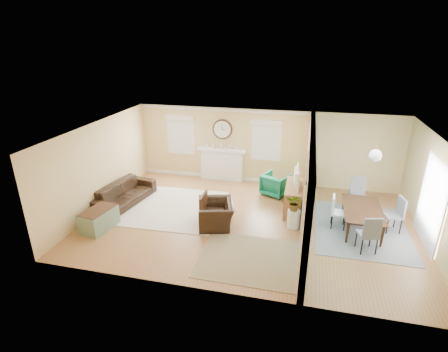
{
  "coord_description": "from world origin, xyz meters",
  "views": [
    {
      "loc": [
        1.33,
        -8.55,
        4.84
      ],
      "look_at": [
        -0.8,
        0.3,
        1.2
      ],
      "focal_mm": 28.0,
      "sensor_mm": 36.0,
      "label": 1
    }
  ],
  "objects_px": {
    "green_chair": "(275,184)",
    "sofa": "(125,193)",
    "eames_chair": "(216,214)",
    "credenza": "(293,198)",
    "dining_table": "(363,219)"
  },
  "relations": [
    {
      "from": "eames_chair",
      "to": "green_chair",
      "type": "relative_size",
      "value": 1.36
    },
    {
      "from": "sofa",
      "to": "dining_table",
      "type": "bearing_deg",
      "value": -80.69
    },
    {
      "from": "green_chair",
      "to": "credenza",
      "type": "xyz_separation_m",
      "value": [
        0.63,
        -1.01,
        0.04
      ]
    },
    {
      "from": "eames_chair",
      "to": "sofa",
      "type": "bearing_deg",
      "value": -119.12
    },
    {
      "from": "dining_table",
      "to": "green_chair",
      "type": "bearing_deg",
      "value": 56.46
    },
    {
      "from": "eames_chair",
      "to": "green_chair",
      "type": "height_order",
      "value": "green_chair"
    },
    {
      "from": "eames_chair",
      "to": "dining_table",
      "type": "relative_size",
      "value": 0.6
    },
    {
      "from": "eames_chair",
      "to": "dining_table",
      "type": "height_order",
      "value": "eames_chair"
    },
    {
      "from": "eames_chair",
      "to": "credenza",
      "type": "height_order",
      "value": "credenza"
    },
    {
      "from": "green_chair",
      "to": "sofa",
      "type": "bearing_deg",
      "value": 45.09
    },
    {
      "from": "green_chair",
      "to": "credenza",
      "type": "bearing_deg",
      "value": 145.85
    },
    {
      "from": "sofa",
      "to": "green_chair",
      "type": "xyz_separation_m",
      "value": [
        4.48,
        1.74,
        0.03
      ]
    },
    {
      "from": "eames_chair",
      "to": "dining_table",
      "type": "xyz_separation_m",
      "value": [
        3.87,
        0.7,
        -0.04
      ]
    },
    {
      "from": "sofa",
      "to": "eames_chair",
      "type": "height_order",
      "value": "eames_chair"
    },
    {
      "from": "green_chair",
      "to": "credenza",
      "type": "relative_size",
      "value": 0.54
    }
  ]
}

